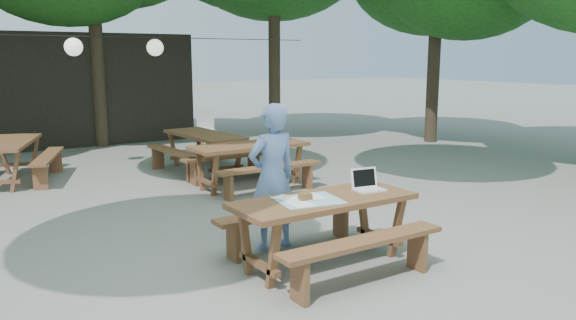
# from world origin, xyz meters

# --- Properties ---
(ground) EXTENTS (80.00, 80.00, 0.00)m
(ground) POSITION_xyz_m (0.00, 0.00, 0.00)
(ground) COLOR slate
(ground) RESTS_ON ground
(pavilion) EXTENTS (6.00, 3.00, 2.80)m
(pavilion) POSITION_xyz_m (0.50, 10.50, 1.40)
(pavilion) COLOR black
(pavilion) RESTS_ON ground
(main_picnic_table) EXTENTS (2.00, 1.58, 0.75)m
(main_picnic_table) POSITION_xyz_m (0.77, -0.66, 0.39)
(main_picnic_table) COLOR brown
(main_picnic_table) RESTS_ON ground
(picnic_table_ne) EXTENTS (2.00, 1.59, 0.75)m
(picnic_table_ne) POSITION_xyz_m (1.92, 3.01, 0.39)
(picnic_table_ne) COLOR brown
(picnic_table_ne) RESTS_ON ground
(picnic_table_far_w) EXTENTS (2.13, 2.32, 0.75)m
(picnic_table_far_w) POSITION_xyz_m (-1.52, 5.65, 0.39)
(picnic_table_far_w) COLOR brown
(picnic_table_far_w) RESTS_ON ground
(picnic_table_far_e) EXTENTS (1.70, 2.05, 0.75)m
(picnic_table_far_e) POSITION_xyz_m (1.84, 4.68, 0.39)
(picnic_table_far_e) COLOR brown
(picnic_table_far_e) RESTS_ON ground
(woman) EXTENTS (0.63, 0.42, 1.71)m
(woman) POSITION_xyz_m (0.61, 0.13, 0.85)
(woman) COLOR #7C9FE3
(woman) RESTS_ON ground
(plastic_chair) EXTENTS (0.50, 0.50, 0.90)m
(plastic_chair) POSITION_xyz_m (3.13, 7.32, 0.26)
(plastic_chair) COLOR silver
(plastic_chair) RESTS_ON ground
(laptop) EXTENTS (0.36, 0.30, 0.24)m
(laptop) POSITION_xyz_m (1.40, -0.62, 0.81)
(laptop) COLOR white
(laptop) RESTS_ON main_picnic_table
(tabletop_clutter) EXTENTS (0.74, 0.66, 0.08)m
(tabletop_clutter) POSITION_xyz_m (0.56, -0.65, 0.76)
(tabletop_clutter) COLOR #378DBC
(tabletop_clutter) RESTS_ON main_picnic_table
(paper_lanterns) EXTENTS (9.00, 0.34, 0.38)m
(paper_lanterns) POSITION_xyz_m (-0.19, 6.00, 2.40)
(paper_lanterns) COLOR black
(paper_lanterns) RESTS_ON ground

